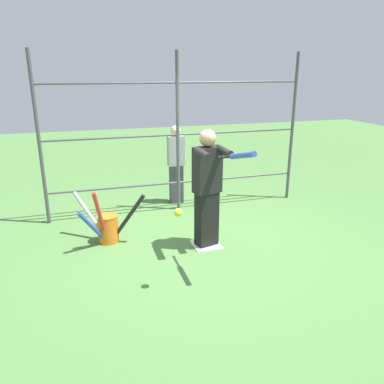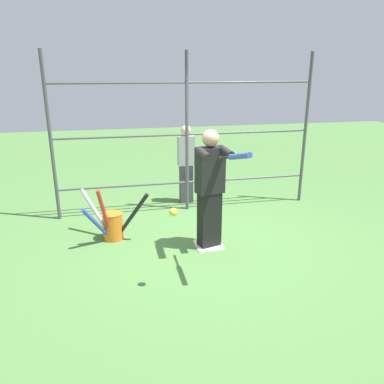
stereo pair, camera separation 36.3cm
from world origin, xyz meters
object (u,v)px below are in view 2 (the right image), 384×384
at_px(baseball_bat_swinging, 237,156).
at_px(softball_in_flight, 173,212).
at_px(bat_bucket, 112,224).
at_px(batter, 210,186).
at_px(bystander_behind_fence, 186,163).

bearing_deg(baseball_bat_swinging, softball_in_flight, 4.96).
xyz_separation_m(softball_in_flight, bat_bucket, (0.70, -1.57, -0.72)).
bearing_deg(softball_in_flight, batter, -124.72).
xyz_separation_m(bat_bucket, bystander_behind_fence, (-1.45, -1.44, 0.53)).
xyz_separation_m(baseball_bat_swinging, softball_in_flight, (0.75, 0.06, -0.59)).
bearing_deg(bystander_behind_fence, softball_in_flight, 75.88).
distance_m(baseball_bat_swinging, softball_in_flight, 0.95).
xyz_separation_m(batter, softball_in_flight, (0.70, 1.00, 0.05)).
height_order(softball_in_flight, bat_bucket, softball_in_flight).
distance_m(baseball_bat_swinging, bat_bucket, 2.46).
xyz_separation_m(batter, bat_bucket, (1.39, -0.56, -0.68)).
relative_size(batter, bystander_behind_fence, 1.14).
relative_size(softball_in_flight, bystander_behind_fence, 0.06).
distance_m(softball_in_flight, bat_bucket, 1.86).
bearing_deg(softball_in_flight, bat_bucket, -65.94).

